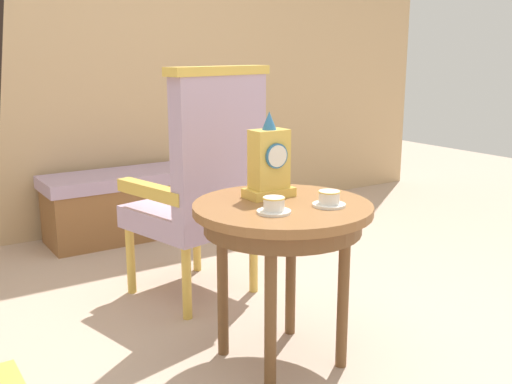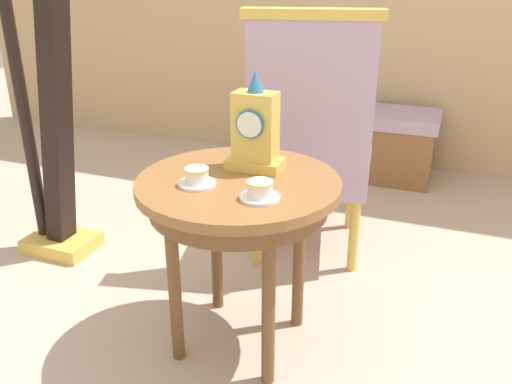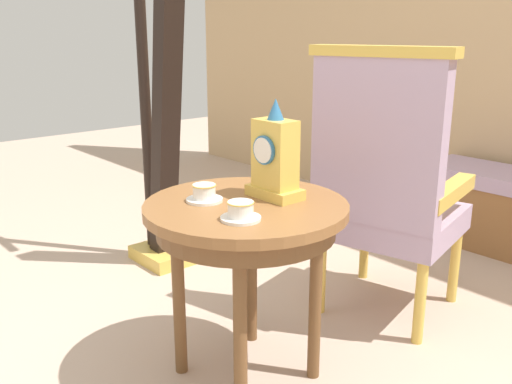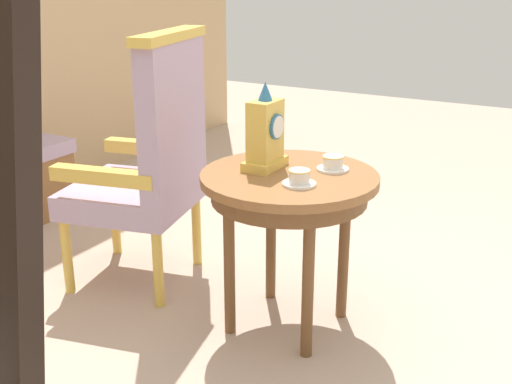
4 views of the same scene
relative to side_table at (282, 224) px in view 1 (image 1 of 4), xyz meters
The scene contains 8 objects.
ground_plane 0.58m from the side_table, 140.55° to the right, with size 10.00×10.00×0.00m, color #BCA38E.
wall_back 2.33m from the side_table, 92.29° to the left, with size 6.00×0.10×2.80m, color tan.
side_table is the anchor object (origin of this frame).
teacup_left 0.18m from the side_table, 138.43° to the right, with size 0.12×0.12×0.06m.
teacup_right 0.20m from the side_table, 45.61° to the right, with size 0.12×0.12×0.06m.
mantel_clock 0.24m from the side_table, 81.90° to the left, with size 0.19×0.11×0.34m.
armchair 0.71m from the side_table, 86.36° to the left, with size 0.65×0.64×1.14m.
window_bench 1.91m from the side_table, 88.21° to the left, with size 1.00×0.40×0.44m.
Camera 1 is at (-1.18, -1.69, 1.20)m, focal length 41.71 mm.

